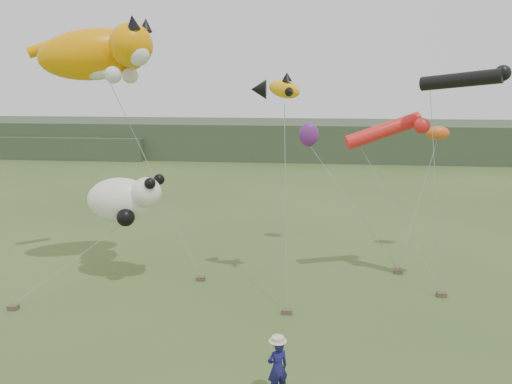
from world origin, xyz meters
TOP-DOWN VIEW (x-y plane):
  - ground at (0.00, 0.00)m, footprint 120.00×120.00m
  - headland at (-3.11, 44.69)m, footprint 90.00×13.00m
  - festival_attendant at (0.11, -1.65)m, footprint 0.72×0.64m
  - sandbag_anchors at (-0.54, 5.09)m, footprint 16.76×5.66m
  - cat_kite at (-7.83, 6.81)m, footprint 6.19×3.81m
  - fish_kite at (-0.61, 6.40)m, footprint 2.07×1.38m
  - tube_kites at (5.30, 7.08)m, footprint 5.96×2.89m
  - panda_kite at (-6.97, 6.06)m, footprint 3.36×2.17m
  - misc_kites at (3.05, 11.30)m, footprint 7.19×1.31m

SIDE VIEW (x-z plane):
  - ground at x=0.00m, z-range 0.00..0.00m
  - sandbag_anchors at x=-0.54m, z-range 0.00..0.18m
  - festival_attendant at x=0.11m, z-range 0.00..1.66m
  - headland at x=-3.11m, z-range -0.08..3.92m
  - panda_kite at x=-6.97m, z-range 2.51..4.59m
  - misc_kites at x=3.05m, z-range 5.31..6.52m
  - tube_kites at x=5.30m, z-range 5.68..9.09m
  - fish_kite at x=-0.61m, z-range 7.59..8.72m
  - cat_kite at x=-7.83m, z-range 8.23..10.95m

